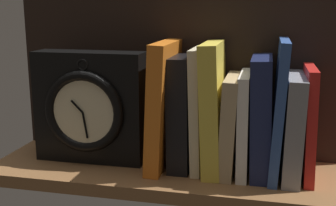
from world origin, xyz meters
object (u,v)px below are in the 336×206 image
book_red_requiem (309,123)px  book_orange_pandolfini (163,105)px  book_white_catcher (244,123)px  framed_clock (90,107)px  book_yellow_seinlanguage (213,107)px  book_blue_modern (278,109)px  book_cream_twain (199,109)px  book_gray_chess (293,126)px  book_tan_shortstories (230,124)px  book_black_skeptic (182,112)px  book_navy_bierce (261,116)px

book_red_requiem → book_orange_pandolfini: bearing=180.0°
book_white_catcher → framed_clock: (-31.54, -0.95, 1.65)cm
book_yellow_seinlanguage → book_blue_modern: book_blue_modern is taller
book_cream_twain → book_white_catcher: book_cream_twain is taller
framed_clock → book_gray_chess: bearing=1.3°
book_blue_modern → book_gray_chess: bearing=0.0°
book_orange_pandolfini → book_yellow_seinlanguage: bearing=0.0°
book_yellow_seinlanguage → book_blue_modern: (12.25, 0.00, 0.37)cm
book_yellow_seinlanguage → book_blue_modern: 12.25cm
book_cream_twain → book_gray_chess: size_ratio=1.24×
book_orange_pandolfini → book_tan_shortstories: 13.78cm
book_cream_twain → book_gray_chess: 18.11cm
book_orange_pandolfini → book_black_skeptic: bearing=-0.0°
book_orange_pandolfini → framed_clock: book_orange_pandolfini is taller
book_orange_pandolfini → book_blue_modern: (22.29, 0.00, 0.38)cm
book_black_skeptic → book_red_requiem: 24.06cm
book_cream_twain → book_navy_bierce: 12.15cm
book_blue_modern → book_red_requiem: book_blue_modern is taller
book_yellow_seinlanguage → framed_clock: size_ratio=1.10×
book_gray_chess → framed_clock: framed_clock is taller
book_cream_twain → book_tan_shortstories: 6.82cm
book_gray_chess → book_yellow_seinlanguage: bearing=180.0°
book_tan_shortstories → book_blue_modern: size_ratio=0.73×
book_orange_pandolfini → framed_clock: (-15.45, -0.95, -1.16)cm
book_tan_shortstories → book_orange_pandolfini: bearing=180.0°
book_black_skeptic → book_navy_bierce: (15.39, 0.00, 0.11)cm
book_cream_twain → framed_clock: book_cream_twain is taller
book_orange_pandolfini → book_black_skeptic: 4.09cm
book_blue_modern → book_orange_pandolfini: bearing=180.0°
book_white_catcher → book_orange_pandolfini: bearing=180.0°
book_orange_pandolfini → book_navy_bierce: size_ratio=1.11×
book_blue_modern → framed_clock: size_ratio=1.13×
book_navy_bierce → book_blue_modern: size_ratio=0.87×
book_navy_bierce → book_tan_shortstories: bearing=180.0°
book_cream_twain → book_tan_shortstories: (6.29, 0.00, -2.64)cm
book_blue_modern → book_gray_chess: size_ratio=1.33×
book_orange_pandolfini → book_red_requiem: 27.99cm
book_blue_modern → book_tan_shortstories: bearing=180.0°
book_black_skeptic → book_gray_chess: 21.27cm
book_orange_pandolfini → book_gray_chess: bearing=0.0°
book_yellow_seinlanguage → book_navy_bierce: 9.30cm
book_navy_bierce → book_blue_modern: book_blue_modern is taller
book_white_catcher → book_navy_bierce: size_ratio=0.86×
book_navy_bierce → book_orange_pandolfini: bearing=180.0°
framed_clock → book_black_skeptic: bearing=2.8°
book_red_requiem → framed_clock: 43.39cm
book_gray_chess → book_cream_twain: bearing=180.0°
book_cream_twain → book_blue_modern: (15.16, 0.00, 0.90)cm
book_navy_bierce → framed_clock: framed_clock is taller
book_tan_shortstories → book_gray_chess: bearing=0.0°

